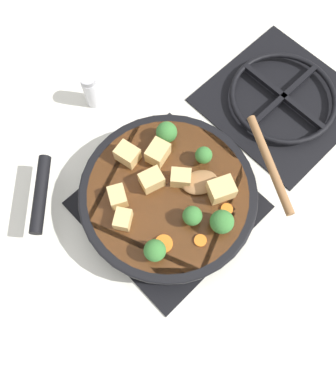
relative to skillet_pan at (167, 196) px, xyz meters
The scene contains 21 objects.
ground_plane 0.06m from the skillet_pan, 45.89° to the left, with size 2.40×2.40×0.00m, color silver.
front_burner_grate 0.04m from the skillet_pan, 45.89° to the left, with size 0.31×0.31×0.03m.
rear_burner_grate 0.36m from the skillet_pan, 89.79° to the left, with size 0.31×0.31×0.03m.
skillet_pan is the anchor object (origin of this frame).
wooden_spoon 0.14m from the skillet_pan, 61.43° to the left, with size 0.20×0.22×0.02m.
tofu_cube_center_large 0.10m from the skillet_pan, 124.89° to the right, with size 0.04×0.03×0.03m, color #DBB770.
tofu_cube_near_handle 0.11m from the skillet_pan, 44.74° to the left, with size 0.05×0.04×0.04m, color #DBB770.
tofu_cube_east_chunk 0.05m from the skillet_pan, 94.90° to the left, with size 0.04×0.03×0.03m, color #DBB770.
tofu_cube_west_chunk 0.11m from the skillet_pan, behind, with size 0.04×0.03×0.03m, color #DBB770.
tofu_cube_back_piece 0.10m from the skillet_pan, 98.01° to the right, with size 0.04×0.03×0.03m, color #DBB770.
tofu_cube_front_piece 0.05m from the skillet_pan, 166.09° to the right, with size 0.04×0.03×0.03m, color #DBB770.
tofu_cube_mid_small 0.09m from the skillet_pan, 149.36° to the left, with size 0.04×0.03×0.03m, color #DBB770.
broccoli_floret_near_spoon 0.08m from the skillet_pan, ahead, with size 0.04×0.04×0.04m.
broccoli_floret_center_top 0.12m from the skillet_pan, 136.37° to the left, with size 0.04×0.04×0.05m.
broccoli_floret_east_rim 0.13m from the skillet_pan, 11.66° to the left, with size 0.04×0.04×0.05m.
broccoli_floret_west_rim 0.13m from the skillet_pan, 54.03° to the right, with size 0.04×0.04×0.05m.
broccoli_floret_north_edge 0.10m from the skillet_pan, 89.70° to the left, with size 0.03×0.03×0.04m.
carrot_slice_orange_thin 0.11m from the skillet_pan, 11.33° to the right, with size 0.02×0.02×0.01m, color orange.
carrot_slice_near_center 0.12m from the skillet_pan, 28.54° to the left, with size 0.02×0.02×0.01m, color orange.
carrot_slice_edge_slice 0.10m from the skillet_pan, 47.33° to the right, with size 0.03×0.03×0.01m, color orange.
salt_shaker 0.30m from the skillet_pan, 169.40° to the left, with size 0.04×0.04×0.09m.
Camera 1 is at (0.17, -0.17, 0.73)m, focal length 35.00 mm.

